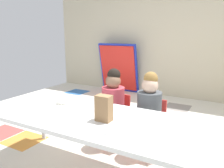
% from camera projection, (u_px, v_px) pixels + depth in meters
% --- Properties ---
extents(ground_plane, '(6.25, 5.05, 0.02)m').
position_uv_depth(ground_plane, '(139.00, 151.00, 2.67)').
color(ground_plane, silver).
extents(back_wall, '(6.25, 0.10, 2.71)m').
position_uv_depth(back_wall, '(191.00, 30.00, 4.52)').
color(back_wall, beige).
rests_on(back_wall, ground_plane).
extents(craft_table, '(2.19, 0.83, 0.60)m').
position_uv_depth(craft_table, '(95.00, 121.00, 2.06)').
color(craft_table, white).
rests_on(craft_table, ground_plane).
extents(seated_child_near_camera, '(0.32, 0.31, 0.92)m').
position_uv_depth(seated_child_near_camera, '(114.00, 100.00, 2.69)').
color(seated_child_near_camera, red).
rests_on(seated_child_near_camera, ground_plane).
extents(seated_child_middle_seat, '(0.32, 0.31, 0.92)m').
position_uv_depth(seated_child_middle_seat, '(150.00, 106.00, 2.48)').
color(seated_child_middle_seat, red).
rests_on(seated_child_middle_seat, ground_plane).
extents(folded_activity_table, '(0.90, 0.29, 1.09)m').
position_uv_depth(folded_activity_table, '(118.00, 68.00, 5.23)').
color(folded_activity_table, '#1E33BF').
rests_on(folded_activity_table, ground_plane).
extents(paper_bag_brown, '(0.13, 0.09, 0.22)m').
position_uv_depth(paper_bag_brown, '(104.00, 108.00, 1.94)').
color(paper_bag_brown, '#9E754C').
rests_on(paper_bag_brown, craft_table).
extents(paper_plate_near_edge, '(0.18, 0.18, 0.01)m').
position_uv_depth(paper_plate_near_edge, '(62.00, 104.00, 2.40)').
color(paper_plate_near_edge, white).
rests_on(paper_plate_near_edge, craft_table).
extents(paper_plate_center_table, '(0.18, 0.18, 0.01)m').
position_uv_depth(paper_plate_center_table, '(113.00, 131.00, 1.75)').
color(paper_plate_center_table, white).
rests_on(paper_plate_center_table, craft_table).
extents(donut_powdered_on_plate, '(0.12, 0.12, 0.03)m').
position_uv_depth(donut_powdered_on_plate, '(62.00, 102.00, 2.40)').
color(donut_powdered_on_plate, white).
rests_on(donut_powdered_on_plate, craft_table).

